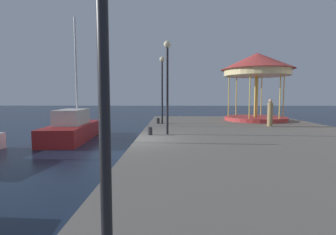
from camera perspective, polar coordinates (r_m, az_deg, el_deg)
ground_plane at (r=11.96m, az=-7.16°, el=-8.53°), size 120.00×120.00×0.00m
quay_dock at (r=12.55m, az=21.47°, el=-6.33°), size 12.08×25.61×0.80m
sailboat_red at (r=16.98m, az=-20.87°, el=-2.29°), size 2.47×6.21×7.88m
carousel at (r=21.49m, az=19.55°, el=10.05°), size 5.69×5.69×5.38m
lamp_post_mid_promenade at (r=12.85m, az=-0.15°, el=10.37°), size 0.36×0.36×4.73m
lamp_post_far_end at (r=17.97m, az=-1.34°, el=8.81°), size 0.36×0.36×4.73m
bollard_north at (r=17.92m, az=-2.30°, el=-0.76°), size 0.24×0.24×0.40m
bollard_center at (r=12.78m, az=-4.12°, el=-3.07°), size 0.24×0.24×0.40m
person_near_carousel at (r=17.59m, az=22.19°, el=0.85°), size 0.34×0.34×1.78m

